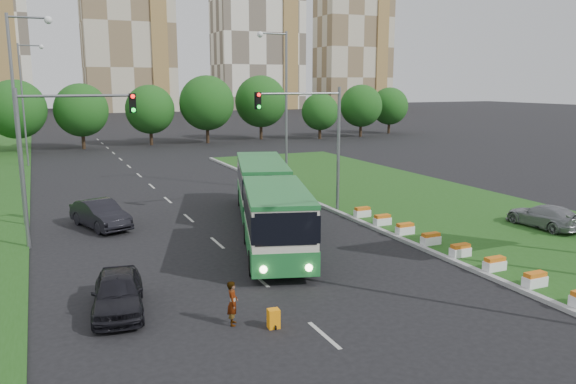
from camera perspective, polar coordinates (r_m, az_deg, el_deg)
name	(u,v)px	position (r m, az deg, el deg)	size (l,w,h in m)	color
ground	(321,269)	(25.49, 3.37, -7.85)	(360.00, 360.00, 0.00)	black
grass_median	(438,207)	(38.92, 15.01, -1.47)	(14.00, 60.00, 0.15)	#1F4D16
median_kerb	(348,217)	(35.02, 6.13, -2.49)	(0.30, 60.00, 0.18)	#9A9A9A
lane_markings	(162,195)	(42.96, -12.68, -0.30)	(0.20, 100.00, 0.01)	#B1B1AA
flower_planters	(445,244)	(28.72, 15.66, -5.13)	(1.10, 15.90, 0.60)	white
traffic_mast_median	(316,130)	(35.32, 2.87, 6.32)	(5.76, 0.32, 8.00)	slate
traffic_mast_left	(55,142)	(30.51, -22.56, 4.75)	(5.76, 0.32, 8.00)	slate
street_lamps	(194,123)	(32.49, -9.53, 6.93)	(36.00, 60.00, 12.00)	slate
tree_line	(202,110)	(79.34, -8.70, 8.20)	(120.00, 8.00, 9.00)	#165316
apartment_tower_ceast	(127,23)	(174.16, -16.02, 16.14)	(25.00, 15.00, 50.00)	beige
apartment_tower_east	(257,34)	(184.34, -3.12, 15.76)	(27.00, 15.00, 47.00)	#EEE8CF
midrise_east	(353,48)	(199.36, 6.62, 14.34)	(24.00, 14.00, 40.00)	beige
articulated_bus	(263,200)	(31.37, -2.55, -0.79)	(2.82, 18.07, 2.97)	beige
car_left_near	(118,292)	(21.63, -16.89, -9.72)	(1.78, 4.42, 1.51)	black
car_left_far	(100,214)	(34.09, -18.53, -2.16)	(1.70, 4.88, 1.61)	black
car_median	(544,216)	(35.03, 24.58, -2.23)	(1.85, 4.54, 1.32)	gray
pedestrian	(233,303)	(19.78, -5.65, -11.16)	(0.57, 0.38, 1.57)	gray
shopping_trolley	(274,319)	(19.62, -1.48, -12.74)	(0.39, 0.41, 0.67)	orange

